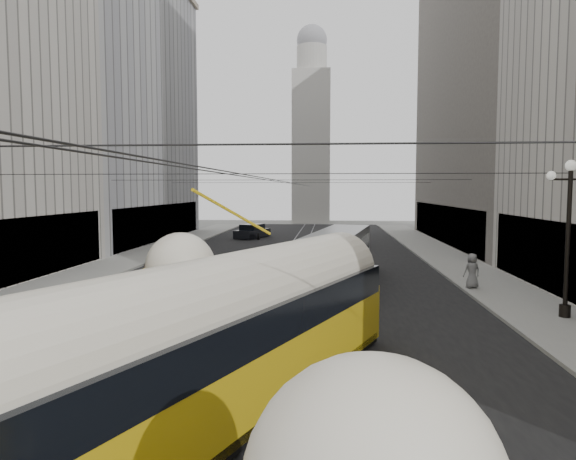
# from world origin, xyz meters

# --- Properties ---
(road) EXTENTS (20.00, 85.00, 0.02)m
(road) POSITION_xyz_m (0.00, 32.50, 0.00)
(road) COLOR black
(road) RESTS_ON ground
(sidewalk_left) EXTENTS (4.00, 72.00, 0.15)m
(sidewalk_left) POSITION_xyz_m (-12.00, 36.00, 0.07)
(sidewalk_left) COLOR gray
(sidewalk_left) RESTS_ON ground
(sidewalk_right) EXTENTS (4.00, 72.00, 0.15)m
(sidewalk_right) POSITION_xyz_m (12.00, 36.00, 0.07)
(sidewalk_right) COLOR gray
(sidewalk_right) RESTS_ON ground
(rail_left) EXTENTS (0.12, 85.00, 0.04)m
(rail_left) POSITION_xyz_m (-0.75, 32.50, 0.00)
(rail_left) COLOR gray
(rail_left) RESTS_ON ground
(rail_right) EXTENTS (0.12, 85.00, 0.04)m
(rail_right) POSITION_xyz_m (0.75, 32.50, 0.00)
(rail_right) COLOR gray
(rail_right) RESTS_ON ground
(building_left_far) EXTENTS (12.60, 28.60, 28.60)m
(building_left_far) POSITION_xyz_m (-19.99, 48.00, 14.31)
(building_left_far) COLOR #999999
(building_left_far) RESTS_ON ground
(building_right_far) EXTENTS (12.60, 32.60, 32.60)m
(building_right_far) POSITION_xyz_m (20.00, 48.00, 16.31)
(building_right_far) COLOR #514C47
(building_right_far) RESTS_ON ground
(distant_tower) EXTENTS (6.00, 6.00, 31.36)m
(distant_tower) POSITION_xyz_m (0.00, 80.00, 14.97)
(distant_tower) COLOR #B2AFA8
(distant_tower) RESTS_ON ground
(lamppost_right_mid) EXTENTS (1.86, 0.44, 6.37)m
(lamppost_right_mid) POSITION_xyz_m (12.60, 18.00, 3.74)
(lamppost_right_mid) COLOR black
(lamppost_right_mid) RESTS_ON sidewalk_right
(catenary) EXTENTS (25.00, 72.00, 0.23)m
(catenary) POSITION_xyz_m (0.12, 31.49, 5.88)
(catenary) COLOR black
(catenary) RESTS_ON ground
(streetcar) EXTENTS (8.64, 16.26, 3.84)m
(streetcar) POSITION_xyz_m (0.50, 8.04, 1.87)
(streetcar) COLOR gold
(streetcar) RESTS_ON ground
(city_bus) EXTENTS (4.40, 11.94, 2.95)m
(city_bus) POSITION_xyz_m (3.50, 25.86, 1.62)
(city_bus) COLOR #9A9D9F
(city_bus) RESTS_ON ground
(sedan_white_far) EXTENTS (3.00, 5.12, 1.52)m
(sedan_white_far) POSITION_xyz_m (4.87, 45.22, 0.69)
(sedan_white_far) COLOR silver
(sedan_white_far) RESTS_ON ground
(sedan_dark_far) EXTENTS (3.58, 5.33, 1.56)m
(sedan_dark_far) POSITION_xyz_m (-5.46, 52.11, 0.71)
(sedan_dark_far) COLOR black
(sedan_dark_far) RESTS_ON ground
(pedestrian_sidewalk_right) EXTENTS (1.01, 0.77, 1.84)m
(pedestrian_sidewalk_right) POSITION_xyz_m (10.50, 24.00, 1.07)
(pedestrian_sidewalk_right) COLOR slate
(pedestrian_sidewalk_right) RESTS_ON sidewalk_right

